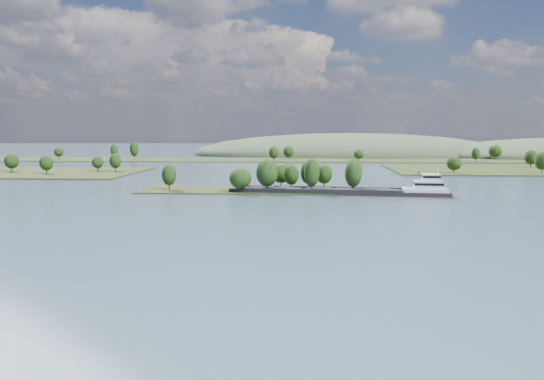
{
  "coord_description": "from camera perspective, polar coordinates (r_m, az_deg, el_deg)",
  "views": [
    {
      "loc": [
        18.76,
        -36.16,
        24.87
      ],
      "look_at": [
        7.37,
        130.0,
        6.0
      ],
      "focal_mm": 35.0,
      "sensor_mm": 36.0,
      "label": 1
    }
  ],
  "objects": [
    {
      "name": "ground",
      "position": [
        159.23,
        -2.9,
        -2.53
      ],
      "size": [
        1800.0,
        1800.0,
        0.0
      ],
      "primitive_type": "plane",
      "color": "#3C5568",
      "rests_on": "ground"
    },
    {
      "name": "hill_west",
      "position": [
        538.31,
        8.33,
        3.75
      ],
      "size": [
        320.0,
        160.0,
        44.0
      ],
      "primitive_type": "ellipsoid",
      "color": "#394630",
      "rests_on": "ground"
    },
    {
      "name": "cargo_barge",
      "position": [
        207.77,
        8.75,
        -0.09
      ],
      "size": [
        85.28,
        17.55,
        11.46
      ],
      "color": "black",
      "rests_on": "ground"
    },
    {
      "name": "tree_island",
      "position": [
        216.49,
        0.68,
        0.98
      ],
      "size": [
        100.0,
        30.54,
        14.53
      ],
      "color": "#263015",
      "rests_on": "ground"
    },
    {
      "name": "back_shoreline",
      "position": [
        436.72,
        2.66,
        3.28
      ],
      "size": [
        900.0,
        60.0,
        16.2
      ],
      "color": "#263015",
      "rests_on": "ground"
    }
  ]
}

